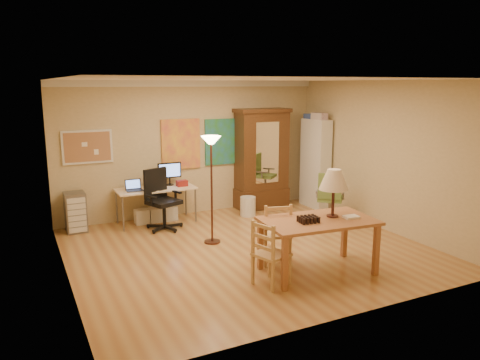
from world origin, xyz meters
name	(u,v)px	position (x,y,z in m)	size (l,w,h in m)	color
floor	(248,249)	(0.00, 0.00, 0.00)	(5.50, 5.50, 0.00)	#A06939
crown_molding	(192,84)	(0.00, 2.46, 2.64)	(5.50, 0.08, 0.12)	white
corkboard	(87,147)	(-2.05, 2.47, 1.50)	(0.90, 0.04, 0.62)	#AD7751
art_panel_left	(181,144)	(-0.25, 2.47, 1.45)	(0.80, 0.04, 1.00)	yellow
art_panel_right	(222,142)	(0.65, 2.47, 1.45)	(0.75, 0.04, 0.95)	teal
dining_table	(324,208)	(0.56, -1.25, 0.93)	(1.63, 1.07, 1.46)	#985431
ladder_chair_back	(275,235)	(0.11, -0.69, 0.43)	(0.52, 0.51, 0.93)	#B38152
ladder_chair_left	(270,255)	(-0.36, -1.35, 0.42)	(0.50, 0.52, 0.89)	#B38152
torchiere_lamp	(211,158)	(-0.39, 0.56, 1.45)	(0.33, 0.33, 1.81)	#46231C
computer_desk	(157,201)	(-0.87, 2.15, 0.41)	(1.49, 0.65, 1.13)	beige
office_chair_black	(163,213)	(-0.90, 1.67, 0.30)	(0.69, 0.69, 1.11)	black
office_chair_green	(330,209)	(2.12, 0.68, 0.26)	(0.63, 0.63, 0.99)	slate
drawer_cart	(76,212)	(-2.36, 2.23, 0.36)	(0.36, 0.43, 0.72)	slate
armoire	(262,165)	(1.47, 2.24, 0.93)	(1.16, 0.55, 2.13)	#32200D
bookshelf	(315,164)	(2.55, 1.80, 0.95)	(0.29, 0.76, 1.90)	white
wastebin	(248,206)	(0.90, 1.77, 0.20)	(0.31, 0.31, 0.39)	silver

